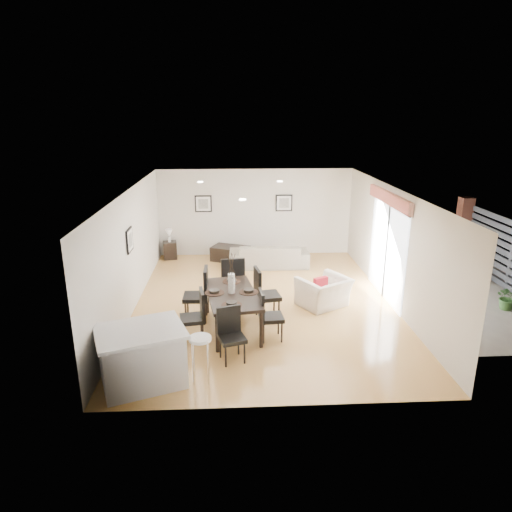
{
  "coord_description": "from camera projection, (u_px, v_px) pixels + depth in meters",
  "views": [
    {
      "loc": [
        -0.71,
        -9.98,
        4.3
      ],
      "look_at": [
        -0.16,
        0.4,
        1.05
      ],
      "focal_mm": 32.0,
      "sensor_mm": 36.0,
      "label": 1
    }
  ],
  "objects": [
    {
      "name": "framed_print_back_right",
      "position": [
        284.0,
        203.0,
        14.16
      ],
      "size": [
        0.52,
        0.04,
        0.52
      ],
      "color": "black",
      "rests_on": "wall_back"
    },
    {
      "name": "wall_back",
      "position": [
        255.0,
        213.0,
        14.24
      ],
      "size": [
        6.0,
        0.04,
        2.7
      ],
      "primitive_type": "cube",
      "color": "silver",
      "rests_on": "ground"
    },
    {
      "name": "dining_chair_efar",
      "position": [
        263.0,
        291.0,
        9.83
      ],
      "size": [
        0.6,
        0.6,
        1.15
      ],
      "rotation": [
        0.0,
        0.0,
        1.74
      ],
      "color": "black",
      "rests_on": "ground"
    },
    {
      "name": "armchair",
      "position": [
        324.0,
        292.0,
        10.57
      ],
      "size": [
        1.39,
        1.35,
        0.69
      ],
      "primitive_type": "imported",
      "rotation": [
        0.0,
        0.0,
        3.68
      ],
      "color": "#F1E3D0",
      "rests_on": "ground"
    },
    {
      "name": "bar_stool",
      "position": [
        200.0,
        343.0,
        7.48
      ],
      "size": [
        0.37,
        0.37,
        0.81
      ],
      "color": "white",
      "rests_on": "ground"
    },
    {
      "name": "framed_print_back_left",
      "position": [
        203.0,
        204.0,
        14.04
      ],
      "size": [
        0.52,
        0.04,
        0.52
      ],
      "color": "black",
      "rests_on": "wall_back"
    },
    {
      "name": "cushion",
      "position": [
        321.0,
        285.0,
        10.41
      ],
      "size": [
        0.36,
        0.26,
        0.35
      ],
      "primitive_type": "cube",
      "rotation": [
        0.0,
        0.0,
        3.62
      ],
      "color": "maroon",
      "rests_on": "armchair"
    },
    {
      "name": "framed_print_left_wall",
      "position": [
        130.0,
        240.0,
        9.99
      ],
      "size": [
        0.04,
        0.52,
        0.52
      ],
      "rotation": [
        0.0,
        0.0,
        1.57
      ],
      "color": "black",
      "rests_on": "wall_left"
    },
    {
      "name": "dining_chair_enear",
      "position": [
        267.0,
        313.0,
        8.94
      ],
      "size": [
        0.5,
        0.5,
        1.02
      ],
      "rotation": [
        0.0,
        0.0,
        1.65
      ],
      "color": "black",
      "rests_on": "ground"
    },
    {
      "name": "ceiling",
      "position": [
        264.0,
        190.0,
        10.02
      ],
      "size": [
        6.0,
        8.0,
        0.02
      ],
      "primitive_type": "cube",
      "color": "white",
      "rests_on": "wall_back"
    },
    {
      "name": "dining_chair_wfar",
      "position": [
        200.0,
        291.0,
        9.78
      ],
      "size": [
        0.53,
        0.53,
        1.18
      ],
      "rotation": [
        0.0,
        0.0,
        -1.58
      ],
      "color": "black",
      "rests_on": "ground"
    },
    {
      "name": "ground",
      "position": [
        264.0,
        303.0,
        10.83
      ],
      "size": [
        8.0,
        8.0,
        0.0
      ],
      "primitive_type": "plane",
      "color": "tan",
      "rests_on": "ground"
    },
    {
      "name": "sofa",
      "position": [
        269.0,
        255.0,
        13.36
      ],
      "size": [
        2.32,
        0.94,
        0.67
      ],
      "primitive_type": "imported",
      "rotation": [
        0.0,
        0.0,
        3.13
      ],
      "color": "gray",
      "rests_on": "ground"
    },
    {
      "name": "dining_chair_wnear",
      "position": [
        197.0,
        313.0,
        8.89
      ],
      "size": [
        0.54,
        0.54,
        1.05
      ],
      "rotation": [
        0.0,
        0.0,
        -1.41
      ],
      "color": "black",
      "rests_on": "ground"
    },
    {
      "name": "coffee_table",
      "position": [
        230.0,
        254.0,
        13.92
      ],
      "size": [
        1.26,
        1.04,
        0.44
      ],
      "primitive_type": "cube",
      "rotation": [
        0.0,
        0.0,
        -0.41
      ],
      "color": "black",
      "rests_on": "ground"
    },
    {
      "name": "vase",
      "position": [
        231.0,
        277.0,
        9.2
      ],
      "size": [
        1.09,
        1.68,
        0.85
      ],
      "color": "white",
      "rests_on": "dining_table"
    },
    {
      "name": "wall_right",
      "position": [
        393.0,
        247.0,
        10.57
      ],
      "size": [
        0.04,
        8.0,
        2.7
      ],
      "primitive_type": "cube",
      "color": "silver",
      "rests_on": "ground"
    },
    {
      "name": "courtyard_plant_b",
      "position": [
        477.0,
        271.0,
        12.07
      ],
      "size": [
        0.46,
        0.46,
        0.63
      ],
      "primitive_type": "imported",
      "rotation": [
        0.0,
        0.0,
        0.42
      ],
      "color": "#366029",
      "rests_on": "ground"
    },
    {
      "name": "dining_chair_foot",
      "position": [
        232.0,
        279.0,
        10.48
      ],
      "size": [
        0.61,
        0.61,
        1.2
      ],
      "rotation": [
        0.0,
        0.0,
        3.29
      ],
      "color": "black",
      "rests_on": "ground"
    },
    {
      "name": "courtyard_plant_a",
      "position": [
        508.0,
        298.0,
        10.4
      ],
      "size": [
        0.64,
        0.59,
        0.58
      ],
      "primitive_type": "imported",
      "rotation": [
        0.0,
        0.0,
        -0.31
      ],
      "color": "#366029",
      "rests_on": "ground"
    },
    {
      "name": "wall_left",
      "position": [
        131.0,
        251.0,
        10.27
      ],
      "size": [
        0.04,
        8.0,
        2.7
      ],
      "primitive_type": "cube",
      "color": "silver",
      "rests_on": "ground"
    },
    {
      "name": "dining_chair_head",
      "position": [
        231.0,
        331.0,
        8.22
      ],
      "size": [
        0.56,
        0.56,
        0.99
      ],
      "rotation": [
        0.0,
        0.0,
        0.3
      ],
      "color": "black",
      "rests_on": "ground"
    },
    {
      "name": "side_table",
      "position": [
        170.0,
        250.0,
        14.1
      ],
      "size": [
        0.46,
        0.46,
        0.53
      ],
      "primitive_type": "cube",
      "rotation": [
        0.0,
        0.0,
        0.18
      ],
      "color": "black",
      "rests_on": "ground"
    },
    {
      "name": "dining_table",
      "position": [
        232.0,
        296.0,
        9.33
      ],
      "size": [
        1.26,
        2.07,
        0.81
      ],
      "rotation": [
        0.0,
        0.0,
        0.15
      ],
      "color": "black",
      "rests_on": "ground"
    },
    {
      "name": "courtyard",
      "position": [
        501.0,
        251.0,
        11.69
      ],
      "size": [
        6.0,
        6.0,
        2.0
      ],
      "color": "gray",
      "rests_on": "ground"
    },
    {
      "name": "kitchen_island",
      "position": [
        142.0,
        356.0,
        7.49
      ],
      "size": [
        1.68,
        1.49,
        0.97
      ],
      "rotation": [
        0.0,
        0.0,
        0.36
      ],
      "color": "silver",
      "rests_on": "ground"
    },
    {
      "name": "table_lamp",
      "position": [
        169.0,
        234.0,
        13.94
      ],
      "size": [
        0.21,
        0.21,
        0.4
      ],
      "color": "white",
      "rests_on": "side_table"
    },
    {
      "name": "sliding_door",
      "position": [
        388.0,
        230.0,
        10.76
      ],
      "size": [
        0.12,
        2.7,
        2.57
      ],
      "color": "white",
      "rests_on": "wall_right"
    },
    {
      "name": "wall_front",
      "position": [
        283.0,
        327.0,
        6.61
      ],
      "size": [
        6.0,
        0.04,
        2.7
      ],
      "primitive_type": "cube",
      "color": "silver",
      "rests_on": "ground"
    }
  ]
}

